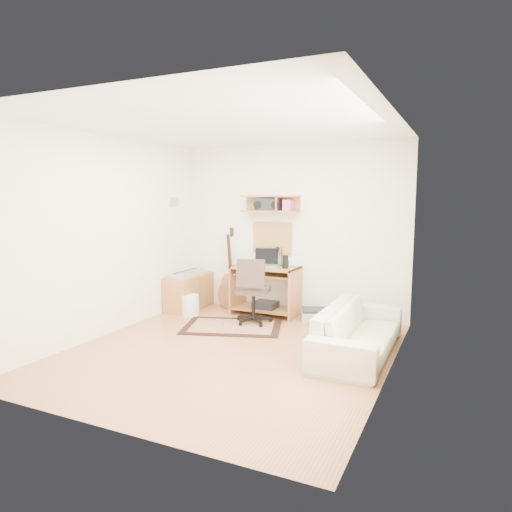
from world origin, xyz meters
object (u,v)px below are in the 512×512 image
at_px(sofa, 359,322).
at_px(desk, 266,291).
at_px(cabinet, 189,292).
at_px(task_chair, 254,290).
at_px(printer, 318,316).

bearing_deg(sofa, desk, 55.67).
bearing_deg(cabinet, desk, 7.78).
height_order(task_chair, printer, task_chair).
height_order(desk, sofa, desk).
xyz_separation_m(desk, printer, (0.85, -0.04, -0.29)).
bearing_deg(cabinet, printer, 3.59).
relative_size(cabinet, sofa, 0.48).
distance_m(printer, sofa, 1.41).
height_order(task_chair, sofa, task_chair).
relative_size(desk, printer, 2.18).
height_order(desk, cabinet, desk).
relative_size(task_chair, printer, 2.11).
bearing_deg(desk, cabinet, -172.22).
bearing_deg(sofa, cabinet, 71.82).
height_order(printer, sofa, sofa).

